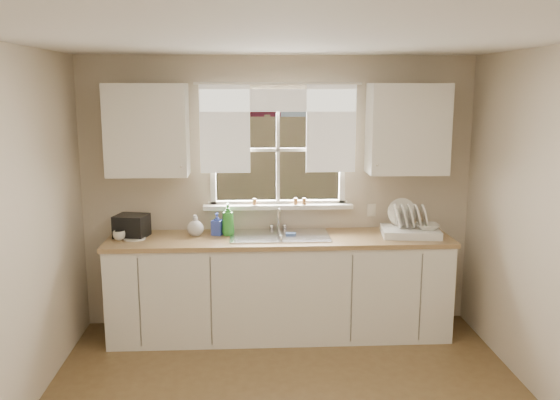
{
  "coord_description": "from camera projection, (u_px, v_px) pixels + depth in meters",
  "views": [
    {
      "loc": [
        -0.27,
        -3.41,
        2.23
      ],
      "look_at": [
        0.0,
        1.65,
        1.25
      ],
      "focal_mm": 38.0,
      "sensor_mm": 36.0,
      "label": 1
    }
  ],
  "objects": [
    {
      "name": "upper_cabinet_right",
      "position": [
        408.0,
        129.0,
        5.28
      ],
      "size": [
        0.7,
        0.33,
        0.8
      ],
      "primitive_type": "cube",
      "color": "white",
      "rests_on": "room_walls"
    },
    {
      "name": "sink",
      "position": [
        280.0,
        244.0,
        5.3
      ],
      "size": [
        0.88,
        0.52,
        0.4
      ],
      "color": "#B7B7BC",
      "rests_on": "countertop"
    },
    {
      "name": "base_cabinets",
      "position": [
        280.0,
        288.0,
        5.34
      ],
      "size": [
        3.0,
        0.62,
        0.87
      ],
      "primitive_type": "cube",
      "color": "white",
      "rests_on": "ground"
    },
    {
      "name": "soap_bottle_c",
      "position": [
        195.0,
        225.0,
        5.29
      ],
      "size": [
        0.18,
        0.18,
        0.19
      ],
      "primitive_type": "imported",
      "rotation": [
        0.0,
        0.0,
        -0.26
      ],
      "color": "beige",
      "rests_on": "countertop"
    },
    {
      "name": "curtains",
      "position": [
        278.0,
        119.0,
        5.32
      ],
      "size": [
        1.5,
        0.03,
        0.81
      ],
      "color": "white",
      "rests_on": "room_walls"
    },
    {
      "name": "saucer",
      "position": [
        135.0,
        238.0,
        5.17
      ],
      "size": [
        0.19,
        0.19,
        0.01
      ],
      "primitive_type": "cylinder",
      "color": "silver",
      "rests_on": "countertop"
    },
    {
      "name": "black_appliance",
      "position": [
        132.0,
        226.0,
        5.24
      ],
      "size": [
        0.32,
        0.29,
        0.2
      ],
      "primitive_type": "cube",
      "rotation": [
        0.0,
        0.0,
        -0.24
      ],
      "color": "black",
      "rests_on": "countertop"
    },
    {
      "name": "upper_cabinet_left",
      "position": [
        147.0,
        130.0,
        5.16
      ],
      "size": [
        0.7,
        0.33,
        0.8
      ],
      "primitive_type": "cube",
      "color": "white",
      "rests_on": "room_walls"
    },
    {
      "name": "backyard",
      "position": [
        291.0,
        21.0,
        11.4
      ],
      "size": [
        20.0,
        10.0,
        6.13
      ],
      "color": "#335421",
      "rests_on": "ground"
    },
    {
      "name": "cup",
      "position": [
        119.0,
        235.0,
        5.14
      ],
      "size": [
        0.13,
        0.13,
        0.08
      ],
      "primitive_type": "imported",
      "rotation": [
        0.0,
        0.0,
        -0.2
      ],
      "color": "silver",
      "rests_on": "countertop"
    },
    {
      "name": "bowl",
      "position": [
        427.0,
        226.0,
        5.25
      ],
      "size": [
        0.22,
        0.22,
        0.05
      ],
      "primitive_type": "imported",
      "rotation": [
        0.0,
        0.0,
        -0.06
      ],
      "color": "white",
      "rests_on": "dish_rack"
    },
    {
      "name": "window",
      "position": [
        278.0,
        168.0,
        5.46
      ],
      "size": [
        1.38,
        0.16,
        1.06
      ],
      "color": "white",
      "rests_on": "room_walls"
    },
    {
      "name": "soap_bottle_a",
      "position": [
        228.0,
        219.0,
        5.29
      ],
      "size": [
        0.12,
        0.12,
        0.29
      ],
      "primitive_type": "imported",
      "rotation": [
        0.0,
        0.0,
        -0.05
      ],
      "color": "green",
      "rests_on": "countertop"
    },
    {
      "name": "ceiling",
      "position": [
        296.0,
        36.0,
        3.3
      ],
      "size": [
        3.6,
        4.0,
        0.02
      ],
      "primitive_type": "cube",
      "color": "silver",
      "rests_on": "room_walls"
    },
    {
      "name": "wall_outlet",
      "position": [
        371.0,
        210.0,
        5.56
      ],
      "size": [
        0.08,
        0.01,
        0.12
      ],
      "primitive_type": "cube",
      "color": "beige",
      "rests_on": "room_walls"
    },
    {
      "name": "dish_rack",
      "position": [
        410.0,
        228.0,
        5.3
      ],
      "size": [
        0.54,
        0.43,
        0.31
      ],
      "color": "white",
      "rests_on": "countertop"
    },
    {
      "name": "sill_jars",
      "position": [
        285.0,
        201.0,
        5.46
      ],
      "size": [
        0.5,
        0.04,
        0.06
      ],
      "color": "brown",
      "rests_on": "window"
    },
    {
      "name": "countertop",
      "position": [
        280.0,
        239.0,
        5.26
      ],
      "size": [
        3.04,
        0.65,
        0.04
      ],
      "primitive_type": "cube",
      "color": "#A48152",
      "rests_on": "base_cabinets"
    },
    {
      "name": "soap_bottle_b",
      "position": [
        217.0,
        224.0,
        5.31
      ],
      "size": [
        0.11,
        0.12,
        0.2
      ],
      "primitive_type": "imported",
      "rotation": [
        0.0,
        0.0,
        -0.3
      ],
      "color": "#2E42AD",
      "rests_on": "countertop"
    },
    {
      "name": "room_walls",
      "position": [
        296.0,
        257.0,
        3.48
      ],
      "size": [
        3.62,
        4.02,
        2.5
      ],
      "color": "beige",
      "rests_on": "ground"
    }
  ]
}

